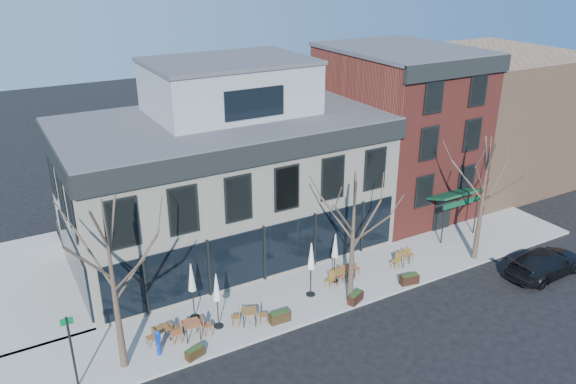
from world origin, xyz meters
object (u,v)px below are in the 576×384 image
call_box (158,342)px  cafe_set_0 (162,332)px  parked_sedan (546,263)px  umbrella_0 (192,280)px

call_box → cafe_set_0: call_box is taller
call_box → cafe_set_0: (0.46, 0.91, -0.25)m
call_box → cafe_set_0: size_ratio=0.80×
parked_sedan → cafe_set_0: parked_sedan is taller
parked_sedan → cafe_set_0: size_ratio=3.22×
parked_sedan → call_box: size_ratio=4.05×
call_box → cafe_set_0: 1.05m
parked_sedan → umbrella_0: umbrella_0 is taller
parked_sedan → umbrella_0: bearing=70.4°
call_box → parked_sedan: bearing=-10.2°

